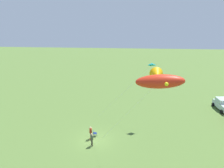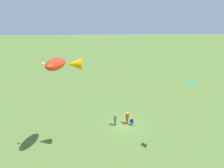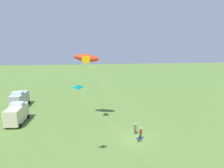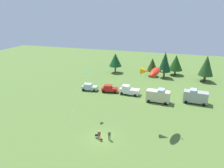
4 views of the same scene
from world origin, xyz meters
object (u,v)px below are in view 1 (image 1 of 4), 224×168
at_px(person_spectator, 91,132).
at_px(kite_delta_teal, 151,65).
at_px(person_kite_flyer, 92,139).
at_px(kite_large_fish, 159,80).
at_px(car_silver_compact, 223,104).
at_px(folding_chair, 94,133).
at_px(backpack_on_grass, 91,139).

bearing_deg(person_spectator, kite_delta_teal, 13.06).
distance_m(person_kite_flyer, kite_large_fish, 13.12).
relative_size(car_silver_compact, kite_large_fish, 0.38).
relative_size(person_kite_flyer, kite_large_fish, 0.15).
height_order(person_kite_flyer, kite_delta_teal, kite_delta_teal).
distance_m(person_kite_flyer, folding_chair, 2.34).
height_order(backpack_on_grass, kite_delta_teal, kite_delta_teal).
xyz_separation_m(car_silver_compact, kite_large_fish, (18.24, -13.83, 9.64)).
height_order(person_spectator, car_silver_compact, car_silver_compact).
bearing_deg(folding_chair, kite_large_fish, -58.05).
relative_size(car_silver_compact, kite_delta_teal, 0.47).
xyz_separation_m(person_spectator, kite_large_fish, (7.32, 7.39, 9.57)).
xyz_separation_m(car_silver_compact, kite_delta_teal, (5.40, -13.20, 8.06)).
xyz_separation_m(person_kite_flyer, kite_large_fish, (5.66, 6.96, 9.57)).
bearing_deg(person_spectator, backpack_on_grass, -99.59).
xyz_separation_m(person_spectator, car_silver_compact, (-10.92, 21.22, -0.07)).
xyz_separation_m(person_spectator, kite_delta_teal, (-5.51, 8.02, 7.98)).
bearing_deg(folding_chair, backpack_on_grass, -115.90).
height_order(backpack_on_grass, kite_large_fish, kite_large_fish).
distance_m(car_silver_compact, kite_large_fish, 24.84).
bearing_deg(kite_delta_teal, car_silver_compact, 112.27).
bearing_deg(kite_delta_teal, person_kite_flyer, -46.66).
height_order(folding_chair, kite_delta_teal, kite_delta_teal).
distance_m(person_kite_flyer, person_spectator, 1.71).
height_order(person_kite_flyer, backpack_on_grass, person_kite_flyer).
distance_m(person_kite_flyer, kite_delta_teal, 13.15).
bearing_deg(folding_chair, person_kite_flyer, -97.79).
bearing_deg(kite_large_fish, folding_chair, -138.48).
bearing_deg(backpack_on_grass, folding_chair, 163.67).
bearing_deg(kite_delta_teal, person_spectator, -55.51).
bearing_deg(backpack_on_grass, person_spectator, -168.16).
relative_size(person_kite_flyer, backpack_on_grass, 5.44).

